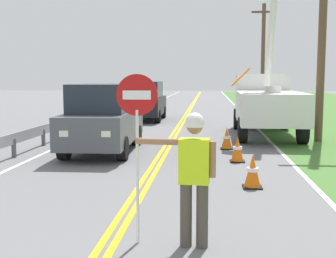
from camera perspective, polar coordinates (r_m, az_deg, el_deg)
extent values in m
cube|color=yellow|center=(21.49, 1.34, 0.51)|extent=(0.11, 110.00, 0.01)
cube|color=yellow|center=(21.48, 1.82, 0.51)|extent=(0.11, 110.00, 0.01)
cube|color=silver|center=(21.56, 11.18, 0.41)|extent=(0.12, 110.00, 0.01)
cube|color=silver|center=(22.01, -7.81, 0.60)|extent=(0.12, 110.00, 0.01)
cylinder|color=#474238|center=(6.04, 4.44, -11.11)|extent=(0.16, 0.16, 0.88)
cylinder|color=#474238|center=(6.06, 2.34, -11.02)|extent=(0.16, 0.16, 0.88)
cube|color=#C6EA19|center=(5.87, 3.44, -4.16)|extent=(0.42, 0.28, 0.60)
cylinder|color=#996B4C|center=(5.91, -1.36, -1.62)|extent=(0.61, 0.15, 0.09)
cylinder|color=#996B4C|center=(5.84, 5.78, -3.94)|extent=(0.09, 0.09, 0.48)
sphere|color=#996B4C|center=(5.80, 3.47, 0.41)|extent=(0.22, 0.22, 0.22)
sphere|color=white|center=(5.79, 3.47, 0.90)|extent=(0.25, 0.25, 0.25)
cylinder|color=silver|center=(6.07, -3.95, -6.27)|extent=(0.04, 0.04, 1.85)
cylinder|color=#B71414|center=(5.92, -4.04, 4.41)|extent=(0.56, 0.03, 0.56)
cube|color=white|center=(5.90, -4.07, 4.40)|extent=(0.38, 0.01, 0.12)
cube|color=white|center=(16.77, 12.99, 2.77)|extent=(2.40, 4.65, 1.10)
cube|color=white|center=(20.19, 11.92, 4.13)|extent=(2.25, 2.15, 2.00)
cube|color=#1E2833|center=(21.20, 11.68, 5.05)|extent=(1.98, 0.10, 0.90)
cylinder|color=silver|center=(15.83, 13.43, 4.98)|extent=(0.56, 0.56, 0.24)
cylinder|color=silver|center=(16.89, 13.20, 11.80)|extent=(0.29, 2.20, 3.81)
cube|color=orange|center=(14.85, 9.33, 6.63)|extent=(0.61, 0.81, 0.59)
cylinder|color=black|center=(19.98, 8.96, 1.29)|extent=(0.34, 0.93, 0.92)
cylinder|color=black|center=(20.18, 14.82, 1.20)|extent=(0.34, 0.93, 0.92)
cylinder|color=black|center=(15.73, 9.61, -0.14)|extent=(0.34, 0.93, 0.92)
cylinder|color=black|center=(15.97, 17.01, -0.23)|extent=(0.34, 0.93, 0.92)
cube|color=#4C5156|center=(13.76, -8.31, 0.36)|extent=(1.95, 4.64, 0.92)
cube|color=#1E2833|center=(13.69, -8.37, 4.03)|extent=(1.69, 2.89, 0.84)
cube|color=#EAEACC|center=(11.42, -8.01, -0.64)|extent=(0.24, 0.07, 0.16)
cube|color=#EAEACC|center=(11.70, -13.31, -0.59)|extent=(0.24, 0.07, 0.16)
cylinder|color=black|center=(12.27, -5.93, -2.52)|extent=(0.30, 0.69, 0.68)
cylinder|color=black|center=(12.65, -13.27, -2.39)|extent=(0.30, 0.69, 0.68)
cylinder|color=black|center=(15.06, -4.09, -0.81)|extent=(0.30, 0.69, 0.68)
cylinder|color=black|center=(15.37, -10.15, -0.75)|extent=(0.30, 0.69, 0.68)
cube|color=black|center=(23.98, -2.92, 3.04)|extent=(1.86, 4.61, 0.92)
cube|color=#1E2833|center=(23.94, -2.93, 5.15)|extent=(1.63, 2.86, 0.84)
cube|color=#EAEACC|center=(21.65, -2.29, 2.80)|extent=(0.24, 0.06, 0.16)
cube|color=#EAEACC|center=(21.81, -5.17, 2.81)|extent=(0.24, 0.06, 0.16)
cylinder|color=black|center=(22.50, -1.34, 1.64)|extent=(0.28, 0.68, 0.68)
cylinder|color=black|center=(22.74, -5.45, 1.67)|extent=(0.28, 0.68, 0.68)
cylinder|color=black|center=(25.33, -0.63, 2.20)|extent=(0.28, 0.68, 0.68)
cylinder|color=black|center=(25.54, -4.30, 2.22)|extent=(0.28, 0.68, 0.68)
cylinder|color=brown|center=(16.86, 19.37, 12.97)|extent=(0.28, 0.28, 8.51)
cylinder|color=brown|center=(33.85, 12.17, 9.11)|extent=(0.28, 0.28, 7.72)
cube|color=brown|center=(34.16, 12.31, 14.58)|extent=(1.80, 0.14, 0.14)
cone|color=orange|center=(9.37, 10.88, -5.38)|extent=(0.36, 0.36, 0.70)
cylinder|color=white|center=(9.36, 10.89, -5.17)|extent=(0.25, 0.25, 0.08)
cube|color=black|center=(9.45, 10.84, -7.37)|extent=(0.40, 0.40, 0.03)
cone|color=orange|center=(12.18, 8.97, -2.59)|extent=(0.36, 0.36, 0.70)
cylinder|color=white|center=(12.17, 8.97, -2.43)|extent=(0.25, 0.25, 0.08)
cube|color=black|center=(12.23, 8.94, -4.14)|extent=(0.40, 0.40, 0.03)
cone|color=orange|center=(14.31, 7.61, -1.20)|extent=(0.36, 0.36, 0.70)
cylinder|color=white|center=(14.30, 7.61, -1.07)|extent=(0.25, 0.25, 0.08)
cube|color=black|center=(14.36, 7.59, -2.53)|extent=(0.40, 0.40, 0.03)
cube|color=#9EA0A3|center=(18.69, -12.09, 1.14)|extent=(0.06, 32.00, 0.32)
cube|color=#4C4C51|center=(13.42, -19.31, -2.36)|extent=(0.10, 0.10, 0.55)
cube|color=#4C4C51|center=(15.50, -15.82, -1.08)|extent=(0.10, 0.10, 0.55)
cube|color=#4C4C51|center=(17.64, -13.16, -0.10)|extent=(0.10, 0.10, 0.55)
cube|color=#4C4C51|center=(19.80, -11.09, 0.66)|extent=(0.10, 0.10, 0.55)
cube|color=#4C4C51|center=(22.00, -9.42, 1.27)|extent=(0.10, 0.10, 0.55)
cube|color=#4C4C51|center=(24.21, -8.06, 1.78)|extent=(0.10, 0.10, 0.55)
cube|color=#4C4C51|center=(26.43, -6.93, 2.19)|extent=(0.10, 0.10, 0.55)
cube|color=#4C4C51|center=(28.66, -5.97, 2.54)|extent=(0.10, 0.10, 0.55)
cube|color=#4C4C51|center=(30.90, -5.15, 2.84)|extent=(0.10, 0.10, 0.55)
cube|color=#4C4C51|center=(33.15, -4.44, 3.10)|extent=(0.10, 0.10, 0.55)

